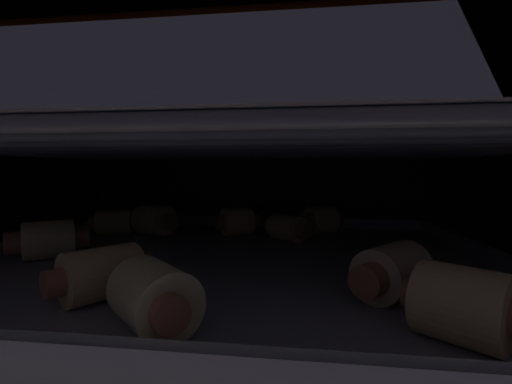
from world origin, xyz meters
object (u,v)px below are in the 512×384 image
(oven_rack_upper, at_px, (238,148))
(pig_in_blanket_upper_5, at_px, (425,120))
(pig_in_blanket_upper_4, at_px, (370,128))
(heating_element, at_px, (237,16))
(oven_rack_lower, at_px, (238,271))
(pig_in_blanket_upper_0, at_px, (203,107))
(pig_in_blanket_upper_9, at_px, (472,64))
(baking_tray_lower, at_px, (238,262))
(pig_in_blanket_lower_0, at_px, (392,271))
(pig_in_blanket_lower_5, at_px, (114,222))
(pig_in_blanket_upper_3, at_px, (192,130))
(pig_in_blanket_upper_2, at_px, (328,122))
(pig_in_blanket_lower_8, at_px, (287,228))
(baking_tray_upper, at_px, (238,135))
(pig_in_blanket_lower_1, at_px, (102,274))
(pig_in_blanket_upper_7, at_px, (109,122))
(pig_in_blanket_lower_3, at_px, (462,305))
(pig_in_blanket_upper_1, at_px, (97,124))
(pig_in_blanket_lower_2, at_px, (48,240))
(pig_in_blanket_lower_6, at_px, (237,222))
(pig_in_blanket_upper_8, at_px, (277,128))
(pig_in_blanket_lower_9, at_px, (154,220))
(pig_in_blanket_upper_6, at_px, (443,104))
(pig_in_blanket_lower_4, at_px, (321,220))
(pig_in_blanket_lower_7, at_px, (154,297))

(oven_rack_upper, relative_size, pig_in_blanket_upper_5, 8.26)
(pig_in_blanket_upper_4, bearing_deg, heating_element, -136.39)
(oven_rack_lower, xyz_separation_m, pig_in_blanket_upper_0, (-0.02, -0.02, 0.13))
(pig_in_blanket_upper_9, bearing_deg, baking_tray_lower, 137.90)
(pig_in_blanket_lower_0, relative_size, pig_in_blanket_lower_5, 1.09)
(pig_in_blanket_upper_3, bearing_deg, heating_element, -57.80)
(pig_in_blanket_lower_5, relative_size, pig_in_blanket_upper_2, 1.08)
(oven_rack_lower, xyz_separation_m, pig_in_blanket_lower_5, (-0.15, 0.09, 0.02))
(pig_in_blanket_lower_8, relative_size, baking_tray_upper, 0.13)
(pig_in_blanket_upper_2, xyz_separation_m, pig_in_blanket_upper_3, (-0.15, 0.04, -0.00))
(baking_tray_lower, relative_size, pig_in_blanket_lower_1, 7.24)
(pig_in_blanket_upper_0, distance_m, pig_in_blanket_upper_9, 0.17)
(pig_in_blanket_upper_9, bearing_deg, baking_tray_upper, 137.90)
(pig_in_blanket_upper_4, bearing_deg, pig_in_blanket_upper_7, -161.82)
(oven_rack_lower, xyz_separation_m, pig_in_blanket_lower_3, (0.12, -0.13, 0.03))
(pig_in_blanket_lower_1, bearing_deg, pig_in_blanket_lower_3, -8.68)
(pig_in_blanket_upper_0, height_order, pig_in_blanket_upper_5, pig_in_blanket_upper_0)
(heating_element, xyz_separation_m, pig_in_blanket_lower_0, (0.10, -0.08, -0.17))
(pig_in_blanket_upper_1, bearing_deg, pig_in_blanket_lower_2, -81.64)
(heating_element, relative_size, pig_in_blanket_upper_5, 6.92)
(pig_in_blanket_lower_2, relative_size, pig_in_blanket_upper_9, 1.39)
(pig_in_blanket_lower_0, relative_size, pig_in_blanket_upper_0, 1.02)
(pig_in_blanket_lower_5, relative_size, pig_in_blanket_upper_3, 1.16)
(pig_in_blanket_lower_6, bearing_deg, pig_in_blanket_upper_8, 34.79)
(pig_in_blanket_lower_1, height_order, pig_in_blanket_lower_6, same)
(pig_in_blanket_lower_1, bearing_deg, oven_rack_lower, 60.34)
(pig_in_blanket_upper_0, bearing_deg, pig_in_blanket_upper_7, 153.51)
(pig_in_blanket_lower_8, height_order, pig_in_blanket_upper_1, pig_in_blanket_upper_1)
(pig_in_blanket_lower_6, bearing_deg, pig_in_blanket_upper_9, -55.94)
(heating_element, bearing_deg, pig_in_blanket_lower_6, 101.02)
(pig_in_blanket_lower_1, relative_size, pig_in_blanket_upper_9, 1.36)
(pig_in_blanket_lower_9, height_order, pig_in_blanket_upper_3, pig_in_blanket_upper_3)
(pig_in_blanket_lower_0, height_order, pig_in_blanket_upper_0, pig_in_blanket_upper_0)
(pig_in_blanket_lower_1, bearing_deg, pig_in_blanket_lower_8, 62.32)
(oven_rack_lower, bearing_deg, baking_tray_upper, -90.00)
(pig_in_blanket_lower_0, distance_m, pig_in_blanket_lower_9, 0.27)
(pig_in_blanket_upper_6, height_order, pig_in_blanket_upper_7, pig_in_blanket_upper_6)
(pig_in_blanket_upper_5, bearing_deg, pig_in_blanket_upper_3, 166.58)
(baking_tray_upper, bearing_deg, pig_in_blanket_lower_5, 150.71)
(pig_in_blanket_lower_5, bearing_deg, pig_in_blanket_upper_8, 13.62)
(pig_in_blanket_lower_4, xyz_separation_m, oven_rack_upper, (-0.07, -0.12, 0.07))
(pig_in_blanket_upper_3, bearing_deg, pig_in_blanket_lower_1, -85.48)
(pig_in_blanket_upper_7, bearing_deg, pig_in_blanket_lower_7, -55.53)
(pig_in_blanket_lower_9, bearing_deg, pig_in_blanket_upper_3, 39.86)
(pig_in_blanket_lower_9, bearing_deg, baking_tray_upper, -39.11)
(pig_in_blanket_lower_3, relative_size, pig_in_blanket_lower_7, 0.91)
(pig_in_blanket_lower_6, height_order, pig_in_blanket_lower_9, pig_in_blanket_lower_9)
(pig_in_blanket_lower_2, relative_size, pig_in_blanket_upper_8, 1.30)
(pig_in_blanket_lower_8, distance_m, pig_in_blanket_upper_0, 0.15)
(baking_tray_upper, bearing_deg, pig_in_blanket_upper_5, 21.30)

